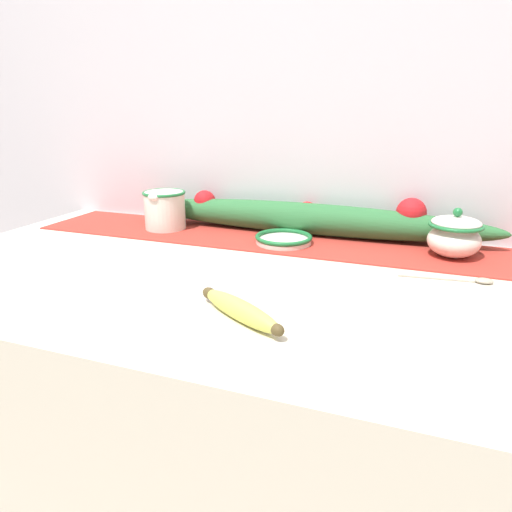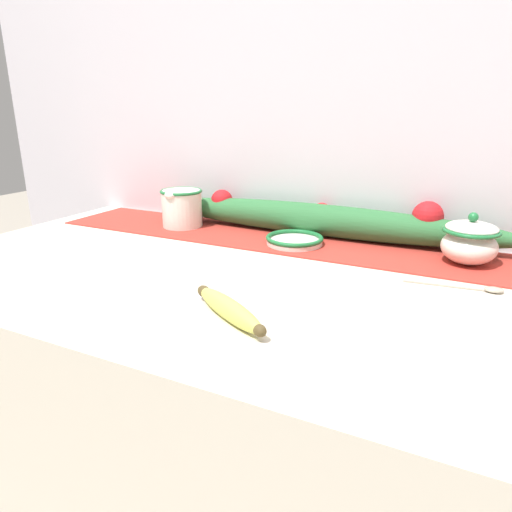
{
  "view_description": "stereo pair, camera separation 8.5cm",
  "coord_description": "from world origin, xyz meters",
  "px_view_note": "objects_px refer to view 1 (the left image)",
  "views": [
    {
      "loc": [
        0.28,
        -0.79,
        1.23
      ],
      "look_at": [
        -0.0,
        -0.03,
        0.97
      ],
      "focal_mm": 32.0,
      "sensor_mm": 36.0,
      "label": 1
    },
    {
      "loc": [
        0.35,
        -0.76,
        1.23
      ],
      "look_at": [
        -0.0,
        -0.03,
        0.97
      ],
      "focal_mm": 32.0,
      "sensor_mm": 36.0,
      "label": 2
    }
  ],
  "objects_px": {
    "spoon": "(475,280)",
    "banana": "(240,310)",
    "sugar_bowl": "(455,235)",
    "small_dish": "(284,239)",
    "cream_pitcher": "(165,208)"
  },
  "relations": [
    {
      "from": "small_dish",
      "to": "sugar_bowl",
      "type": "bearing_deg",
      "value": 3.97
    },
    {
      "from": "banana",
      "to": "spoon",
      "type": "bearing_deg",
      "value": 39.92
    },
    {
      "from": "small_dish",
      "to": "spoon",
      "type": "xyz_separation_m",
      "value": [
        0.41,
        -0.12,
        -0.01
      ]
    },
    {
      "from": "small_dish",
      "to": "banana",
      "type": "relative_size",
      "value": 0.77
    },
    {
      "from": "sugar_bowl",
      "to": "banana",
      "type": "xyz_separation_m",
      "value": [
        -0.32,
        -0.45,
        -0.03
      ]
    },
    {
      "from": "cream_pitcher",
      "to": "banana",
      "type": "distance_m",
      "value": 0.6
    },
    {
      "from": "sugar_bowl",
      "to": "small_dish",
      "type": "bearing_deg",
      "value": -176.03
    },
    {
      "from": "cream_pitcher",
      "to": "small_dish",
      "type": "xyz_separation_m",
      "value": [
        0.34,
        -0.03,
        -0.04
      ]
    },
    {
      "from": "banana",
      "to": "spoon",
      "type": "distance_m",
      "value": 0.47
    },
    {
      "from": "sugar_bowl",
      "to": "small_dish",
      "type": "relative_size",
      "value": 0.83
    },
    {
      "from": "small_dish",
      "to": "banana",
      "type": "distance_m",
      "value": 0.42
    },
    {
      "from": "small_dish",
      "to": "banana",
      "type": "bearing_deg",
      "value": -82.4
    },
    {
      "from": "spoon",
      "to": "banana",
      "type": "bearing_deg",
      "value": -146.31
    },
    {
      "from": "small_dish",
      "to": "banana",
      "type": "xyz_separation_m",
      "value": [
        0.06,
        -0.42,
        0.0
      ]
    },
    {
      "from": "cream_pitcher",
      "to": "spoon",
      "type": "xyz_separation_m",
      "value": [
        0.76,
        -0.15,
        -0.05
      ]
    }
  ]
}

